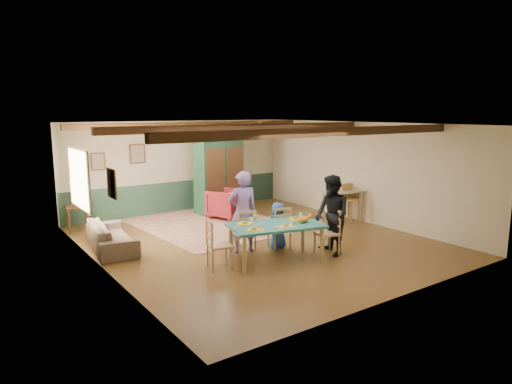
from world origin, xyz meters
TOP-DOWN VIEW (x-y plane):
  - floor at (0.00, 0.00)m, footprint 8.00×8.00m
  - wall_back at (0.00, 4.00)m, footprint 7.00×0.02m
  - wall_left at (-3.50, 0.00)m, footprint 0.02×8.00m
  - wall_right at (3.50, 0.00)m, footprint 0.02×8.00m
  - ceiling at (0.00, 0.00)m, footprint 7.00×8.00m
  - wainscot_back at (0.00, 3.98)m, footprint 6.95×0.03m
  - ceiling_beam_front at (0.00, -2.30)m, footprint 6.95×0.16m
  - ceiling_beam_mid at (0.00, 0.40)m, footprint 6.95×0.16m
  - ceiling_beam_back at (0.00, 3.00)m, footprint 6.95×0.16m
  - window_left at (-3.47, 1.70)m, footprint 0.06×1.60m
  - picture_left_wall at (-3.47, -0.60)m, footprint 0.04×0.42m
  - picture_back_a at (-1.30, 3.97)m, footprint 0.45×0.04m
  - picture_back_b at (-2.40, 3.97)m, footprint 0.38×0.04m
  - dining_table at (-0.52, -1.44)m, footprint 2.02×1.42m
  - dining_chair_far_left at (-0.75, -0.63)m, footprint 0.52×0.54m
  - dining_chair_far_right at (0.04, -0.81)m, footprint 0.52×0.54m
  - dining_chair_end_left at (-1.67, -1.16)m, footprint 0.54×0.52m
  - dining_chair_end_right at (0.62, -1.71)m, footprint 0.54×0.52m
  - person_man at (-0.73, -0.55)m, footprint 0.72×0.56m
  - person_woman at (0.72, -1.73)m, footprint 0.81×0.94m
  - person_child at (0.06, -0.73)m, footprint 0.56×0.43m
  - cat at (-0.00, -1.66)m, footprint 0.39×0.22m
  - place_setting_near_left at (-1.13, -1.55)m, footprint 0.47×0.39m
  - place_setting_near_center at (-0.48, -1.71)m, footprint 0.47×0.39m
  - place_setting_far_left at (-1.01, -1.06)m, footprint 0.47×0.39m
  - place_setting_far_right at (0.08, -1.32)m, footprint 0.47×0.39m
  - area_rug at (-0.08, 1.97)m, footprint 3.66×4.26m
  - armoire at (0.87, 3.18)m, footprint 1.66×0.83m
  - armchair at (0.64, 2.38)m, footprint 1.17×1.19m
  - sofa at (-2.97, 1.27)m, footprint 1.04×2.10m
  - end_table at (-3.17, 3.30)m, footprint 0.60×0.60m
  - table_lamp at (-3.17, 3.30)m, footprint 0.37×0.37m
  - counter_table at (2.92, 0.13)m, footprint 1.09×0.66m
  - bar_stool_left at (3.00, -0.10)m, footprint 0.41×0.44m
  - bar_stool_right at (3.28, 0.11)m, footprint 0.36×0.40m

SIDE VIEW (x-z plane):
  - floor at x=0.00m, z-range 0.00..0.00m
  - area_rug at x=-0.08m, z-range 0.00..0.01m
  - sofa at x=-2.97m, z-range 0.00..0.59m
  - end_table at x=-3.17m, z-range 0.00..0.65m
  - dining_table at x=-0.52m, z-range 0.00..0.77m
  - armchair at x=0.64m, z-range 0.00..0.83m
  - counter_table at x=2.92m, z-range 0.00..0.89m
  - wainscot_back at x=0.00m, z-range 0.00..0.90m
  - dining_chair_far_left at x=-0.75m, z-range 0.00..0.97m
  - dining_chair_far_right at x=0.04m, z-range 0.00..0.97m
  - dining_chair_end_left at x=-1.67m, z-range 0.00..0.97m
  - dining_chair_end_right at x=0.62m, z-range 0.00..0.97m
  - bar_stool_right at x=3.28m, z-range 0.00..1.01m
  - person_child at x=0.06m, z-range 0.00..1.03m
  - bar_stool_left at x=3.00m, z-range 0.00..1.07m
  - place_setting_near_left at x=-1.13m, z-range 0.77..0.88m
  - place_setting_near_center at x=-0.48m, z-range 0.77..0.88m
  - place_setting_far_left at x=-1.01m, z-range 0.77..0.88m
  - place_setting_far_right at x=0.08m, z-range 0.77..0.88m
  - person_woman at x=0.72m, z-range 0.00..1.68m
  - cat at x=0.00m, z-range 0.77..0.95m
  - person_man at x=-0.73m, z-range 0.00..1.76m
  - table_lamp at x=-3.17m, z-range 0.65..1.25m
  - armoire at x=0.87m, z-range 0.00..2.26m
  - wall_back at x=0.00m, z-range 0.00..2.70m
  - wall_left at x=-3.50m, z-range 0.00..2.70m
  - wall_right at x=3.50m, z-range 0.00..2.70m
  - window_left at x=-3.47m, z-range 0.90..2.20m
  - picture_back_b at x=-2.40m, z-range 1.41..1.89m
  - picture_left_wall at x=-3.47m, z-range 1.49..2.01m
  - picture_back_a at x=-1.30m, z-range 1.52..2.08m
  - ceiling_beam_front at x=0.00m, z-range 2.53..2.69m
  - ceiling_beam_mid at x=0.00m, z-range 2.53..2.69m
  - ceiling_beam_back at x=0.00m, z-range 2.53..2.69m
  - ceiling at x=0.00m, z-range 2.69..2.71m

